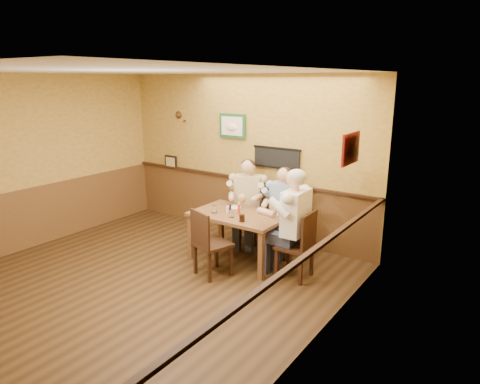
# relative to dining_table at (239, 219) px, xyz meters

# --- Properties ---
(room) EXTENTS (5.02, 5.03, 2.81)m
(room) POSITION_rel_dining_table_xyz_m (-0.51, -1.28, 1.03)
(room) COLOR black
(room) RESTS_ON ground
(dining_table) EXTENTS (1.40, 0.90, 0.75)m
(dining_table) POSITION_rel_dining_table_xyz_m (0.00, 0.00, 0.00)
(dining_table) COLOR brown
(dining_table) RESTS_ON ground
(chair_back_left) EXTENTS (0.54, 0.54, 0.91)m
(chair_back_left) POSITION_rel_dining_table_xyz_m (-0.29, 0.68, -0.21)
(chair_back_left) COLOR #361E11
(chair_back_left) RESTS_ON ground
(chair_back_right) EXTENTS (0.46, 0.46, 0.87)m
(chair_back_right) POSITION_rel_dining_table_xyz_m (0.38, 0.70, -0.22)
(chair_back_right) COLOR #361E11
(chair_back_right) RESTS_ON ground
(chair_right_end) EXTENTS (0.46, 0.46, 0.98)m
(chair_right_end) POSITION_rel_dining_table_xyz_m (0.98, -0.06, -0.17)
(chair_right_end) COLOR #361E11
(chair_right_end) RESTS_ON ground
(chair_near_side) EXTENTS (0.57, 0.57, 0.97)m
(chair_near_side) POSITION_rel_dining_table_xyz_m (-0.01, -0.64, -0.17)
(chair_near_side) COLOR #361E11
(chair_near_side) RESTS_ON ground
(diner_tan_shirt) EXTENTS (0.77, 0.77, 1.29)m
(diner_tan_shirt) POSITION_rel_dining_table_xyz_m (-0.29, 0.68, -0.01)
(diner_tan_shirt) COLOR beige
(diner_tan_shirt) RESTS_ON ground
(diner_blue_polo) EXTENTS (0.65, 0.65, 1.25)m
(diner_blue_polo) POSITION_rel_dining_table_xyz_m (0.38, 0.70, -0.04)
(diner_blue_polo) COLOR #8BA8D0
(diner_blue_polo) RESTS_ON ground
(diner_white_elder) EXTENTS (0.66, 0.66, 1.39)m
(diner_white_elder) POSITION_rel_dining_table_xyz_m (0.98, -0.06, 0.04)
(diner_white_elder) COLOR white
(diner_white_elder) RESTS_ON ground
(water_glass_left) EXTENTS (0.09, 0.09, 0.12)m
(water_glass_left) POSITION_rel_dining_table_xyz_m (-0.32, -0.20, 0.15)
(water_glass_left) COLOR white
(water_glass_left) RESTS_ON dining_table
(water_glass_mid) EXTENTS (0.08, 0.08, 0.11)m
(water_glass_mid) POSITION_rel_dining_table_xyz_m (0.02, -0.22, 0.14)
(water_glass_mid) COLOR white
(water_glass_mid) RESTS_ON dining_table
(cola_tumbler) EXTENTS (0.10, 0.10, 0.10)m
(cola_tumbler) POSITION_rel_dining_table_xyz_m (0.26, -0.30, 0.14)
(cola_tumbler) COLOR black
(cola_tumbler) RESTS_ON dining_table
(hot_sauce_bottle) EXTENTS (0.04, 0.04, 0.16)m
(hot_sauce_bottle) POSITION_rel_dining_table_xyz_m (0.01, -0.02, 0.17)
(hot_sauce_bottle) COLOR red
(hot_sauce_bottle) RESTS_ON dining_table
(salt_shaker) EXTENTS (0.04, 0.04, 0.10)m
(salt_shaker) POSITION_rel_dining_table_xyz_m (-0.17, -0.07, 0.14)
(salt_shaker) COLOR silver
(salt_shaker) RESTS_ON dining_table
(pepper_shaker) EXTENTS (0.04, 0.04, 0.09)m
(pepper_shaker) POSITION_rel_dining_table_xyz_m (-0.20, 0.04, 0.14)
(pepper_shaker) COLOR black
(pepper_shaker) RESTS_ON dining_table
(plate_far_left) EXTENTS (0.26, 0.26, 0.02)m
(plate_far_left) POSITION_rel_dining_table_xyz_m (-0.23, 0.19, 0.10)
(plate_far_left) COLOR white
(plate_far_left) RESTS_ON dining_table
(plate_far_right) EXTENTS (0.25, 0.25, 0.01)m
(plate_far_right) POSITION_rel_dining_table_xyz_m (0.44, 0.21, 0.10)
(plate_far_right) COLOR white
(plate_far_right) RESTS_ON dining_table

